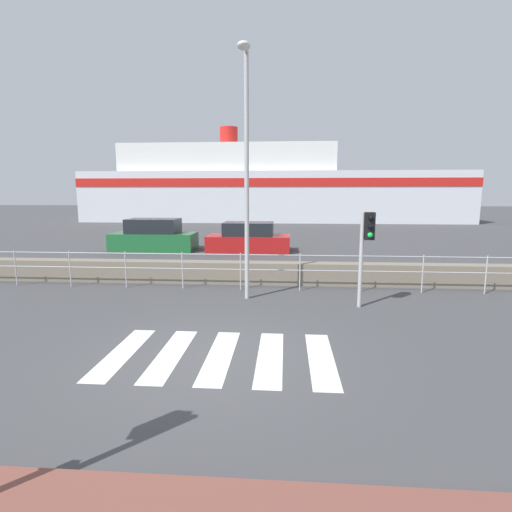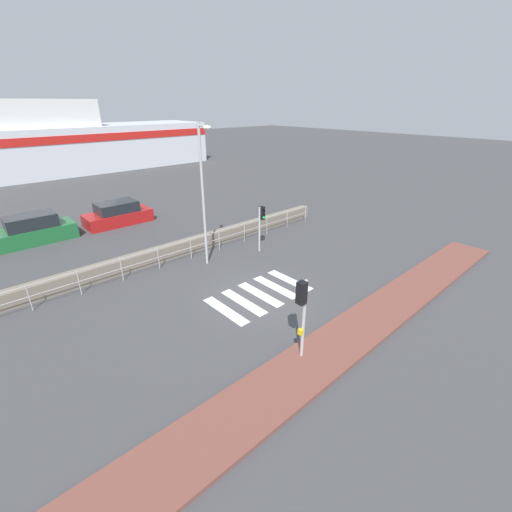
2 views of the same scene
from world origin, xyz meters
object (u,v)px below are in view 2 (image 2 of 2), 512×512
Objects in this scene: traffic_light_near at (302,305)px; parked_car_green at (33,231)px; traffic_light_far at (261,219)px; parked_car_red at (118,214)px; ferry_boat at (26,145)px; streetlamp at (204,183)px.

traffic_light_near is 16.99m from parked_car_green.
traffic_light_far is 12.91m from parked_car_green.
parked_car_red is (1.11, 16.54, -1.38)m from traffic_light_near.
traffic_light_near is 1.14× the size of traffic_light_far.
ferry_boat is 9.27× the size of parked_car_red.
streetlamp reaches higher than traffic_light_near.
traffic_light_near is at bearing -77.44° from parked_car_green.
ferry_boat is 22.38m from parked_car_green.
traffic_light_far is at bearing -9.05° from streetlamp.
traffic_light_far reaches higher than parked_car_green.
streetlamp is at bearing 75.78° from traffic_light_near.
ferry_boat is (-1.19, 30.84, -0.78)m from streetlamp.
traffic_light_far is at bearing -47.83° from parked_car_green.
traffic_light_far is at bearing -68.08° from parked_car_red.
parked_car_green is at bearing 102.56° from traffic_light_near.
ferry_boat is at bearing 91.06° from parked_car_red.
streetlamp is 1.61× the size of parked_car_red.
traffic_light_far is at bearing 54.77° from traffic_light_near.
traffic_light_far is at bearing -82.29° from ferry_boat.
streetlamp is at bearing -87.79° from ferry_boat.
traffic_light_far is 10.34m from parked_car_red.
streetlamp is (1.90, 7.49, 1.99)m from traffic_light_near.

